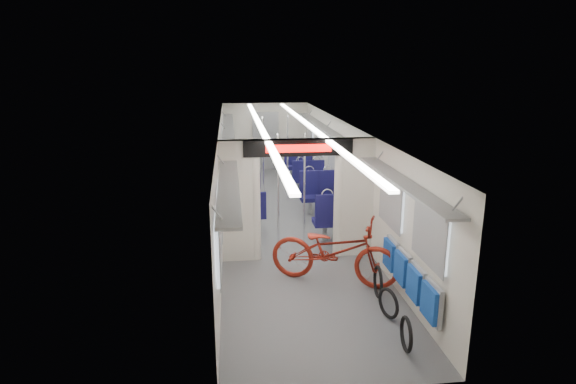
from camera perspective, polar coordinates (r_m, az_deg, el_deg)
The scene contains 14 objects.
carriage at distance 10.64m, azimuth -0.16°, elevation 3.48°, with size 12.00×12.02×2.31m.
bicycle at distance 8.21m, azimuth 5.48°, elevation -6.94°, with size 0.77×2.20×1.16m, color maroon.
flip_bench at distance 7.47m, azimuth 14.15°, elevation -9.63°, with size 0.12×2.13×0.55m.
bike_hoop_a at distance 6.70m, azimuth 13.82°, elevation -16.22°, with size 0.48×0.48×0.05m, color black.
bike_hoop_b at distance 7.40m, azimuth 11.80°, elevation -12.95°, with size 0.47×0.47×0.05m, color black.
bike_hoop_c at distance 7.94m, azimuth 10.61°, elevation -10.59°, with size 0.53×0.53×0.05m, color black.
seat_bay_near_left at distance 11.33m, azimuth -5.18°, elevation -0.93°, with size 0.88×1.95×1.06m.
seat_bay_near_right at distance 11.02m, azimuth 4.68°, elevation -1.13°, with size 0.96×2.32×1.17m.
seat_bay_far_left at distance 14.14m, azimuth -5.57°, elevation 2.28°, with size 0.88×1.91×1.05m.
seat_bay_far_right at distance 14.56m, azimuth 1.78°, elevation 2.81°, with size 0.91×2.08×1.10m.
stanchion_near_left at distance 9.73m, azimuth -1.17°, elevation 0.24°, with size 0.04×0.04×2.30m, color silver.
stanchion_near_right at distance 9.77m, azimuth 1.94°, elevation 0.30°, with size 0.04×0.04×2.30m, color silver.
stanchion_far_left at distance 12.67m, azimuth -2.94°, elevation 3.73°, with size 0.04×0.04×2.30m, color silver.
stanchion_far_right at distance 12.92m, azimuth -0.06°, elevation 3.98°, with size 0.04×0.04×2.30m, color silver.
Camera 1 is at (-1.22, -10.62, 3.66)m, focal length 30.00 mm.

